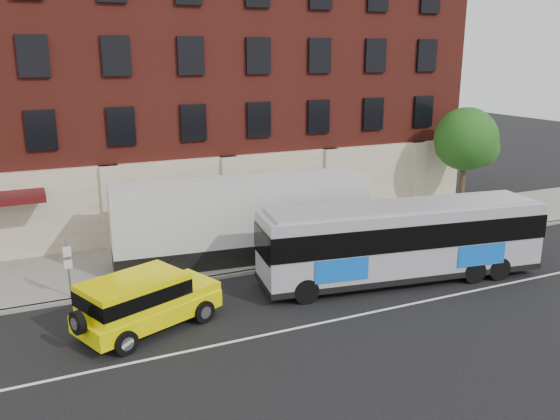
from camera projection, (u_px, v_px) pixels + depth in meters
name	position (u px, v px, depth m)	size (l,w,h in m)	color
ground	(343.00, 326.00, 20.26)	(120.00, 120.00, 0.00)	black
sidewalk	(249.00, 248.00, 28.15)	(60.00, 6.00, 0.15)	gray
kerb	(274.00, 268.00, 25.52)	(60.00, 0.25, 0.15)	gray
lane_line	(336.00, 320.00, 20.70)	(60.00, 0.12, 0.01)	silver
building	(197.00, 84.00, 33.14)	(30.00, 12.10, 15.00)	maroon
sign_pole	(68.00, 266.00, 21.90)	(0.30, 0.20, 2.50)	slate
street_tree	(466.00, 142.00, 32.83)	(3.60, 3.60, 6.20)	#35291A
city_bus	(402.00, 239.00, 23.91)	(12.28, 4.25, 3.30)	#9D9FA7
yellow_suv	(142.00, 300.00, 19.65)	(5.31, 3.72, 1.99)	#FFF300
shipping_container	(243.00, 221.00, 26.11)	(11.73, 3.48, 3.85)	black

